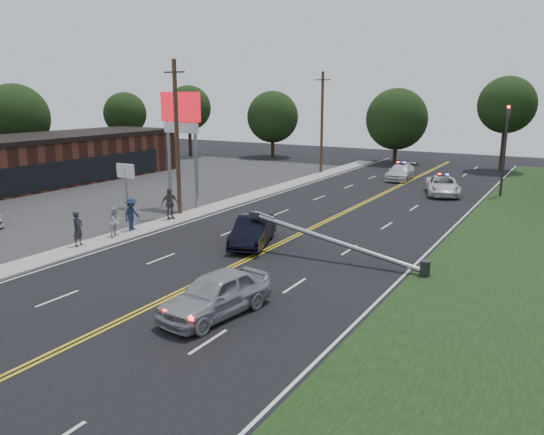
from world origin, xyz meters
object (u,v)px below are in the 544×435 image
Objects in this scene: utility_pole_mid at (177,138)px; emergency_b at (401,172)px; pylon_sign at (181,122)px; bystander_c at (132,214)px; waiting_sedan at (216,294)px; fallen_streetlight at (343,244)px; traffic_signal at (505,142)px; small_sign at (126,175)px; bystander_a at (78,229)px; crashed_sedan at (253,231)px; utility_pole_far at (322,122)px; bystander_d at (170,204)px; bystander_b at (116,222)px; emergency_a at (442,186)px.

utility_pole_mid is 1.99× the size of emergency_b.
bystander_c is (1.82, -6.88, -4.93)m from pylon_sign.
pylon_sign reaches higher than waiting_sedan.
fallen_streetlight is at bearing -94.94° from bystander_c.
traffic_signal is at bearing -27.14° from emergency_b.
small_sign is 10.30m from bystander_a.
crashed_sedan is at bearing -113.55° from traffic_signal.
small_sign is 18.68m from fallen_streetlight.
utility_pole_mid is (-17.50, -18.00, 0.88)m from traffic_signal.
utility_pole_mid is 22.00m from utility_pole_far.
pylon_sign is 4.01× the size of bystander_d.
waiting_sedan is (-5.67, -30.09, -3.40)m from traffic_signal.
bystander_b reaches higher than emergency_b.
traffic_signal reaches higher than fallen_streetlight.
small_sign is 0.31× the size of utility_pole_mid.
pylon_sign is at bearing -119.42° from emergency_b.
small_sign reaches higher than bystander_c.
bystander_a reaches higher than emergency_b.
bystander_a reaches higher than fallen_streetlight.
crashed_sedan is (12.87, -3.65, -1.56)m from small_sign.
bystander_c is (0.00, 3.85, 0.03)m from bystander_a.
pylon_sign is 8.66m from bystander_c.
bystander_b is 0.87× the size of bystander_c.
utility_pole_mid is 21.51m from emergency_a.
waiting_sedan is at bearing -100.67° from traffic_signal.
small_sign reaches higher than emergency_b.
waiting_sedan reaches higher than emergency_a.
waiting_sedan is at bearing -87.88° from emergency_b.
utility_pole_mid is 4.33m from bystander_d.
fallen_streetlight reaches higher than bystander_b.
bystander_c is (-7.72, -26.85, 0.33)m from emergency_b.
bystander_c is at bearing -109.94° from emergency_b.
emergency_a is 1.04× the size of emergency_b.
emergency_a is at bearing -157.11° from traffic_signal.
bystander_b is (-11.10, 5.78, 0.14)m from waiting_sedan.
utility_pole_far is at bearing -7.73° from bystander_c.
bystander_d is at bearing -130.78° from traffic_signal.
utility_pole_far is at bearing 22.25° from bystander_d.
waiting_sedan is (-1.56, -8.10, -0.12)m from fallen_streetlight.
bystander_d is (0.05, 3.24, 0.05)m from bystander_c.
bystander_c is at bearing -88.90° from utility_pole_far.
crashed_sedan is at bearing 122.34° from waiting_sedan.
small_sign is at bearing 180.00° from utility_pole_mid.
utility_pole_far reaches higher than crashed_sedan.
utility_pole_far reaches higher than small_sign.
emergency_a is at bearing 41.79° from small_sign.
bystander_d is (-7.67, -23.61, 0.39)m from emergency_b.
pylon_sign is at bearing 141.30° from waiting_sedan.
fallen_streetlight reaches higher than crashed_sedan.
traffic_signal is at bearing -19.91° from bystander_d.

